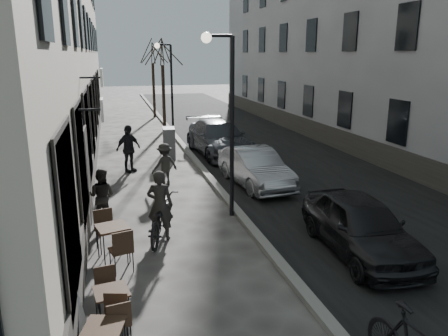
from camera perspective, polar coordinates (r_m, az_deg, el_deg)
name	(u,v)px	position (r m, az deg, el deg)	size (l,w,h in m)	color
road	(251,143)	(23.07, 3.60, 3.31)	(7.30, 60.00, 0.00)	black
kerb	(183,145)	(22.22, -5.40, 2.99)	(0.25, 60.00, 0.12)	slate
streetlamp_near	(226,106)	(11.96, 0.26, 8.05)	(0.90, 0.28, 5.09)	black
streetlamp_far	(168,81)	(23.73, -7.28, 11.24)	(0.90, 0.28, 5.09)	black
tree_near	(162,52)	(26.67, -8.09, 14.81)	(2.40, 2.40, 5.70)	black
tree_far	(152,52)	(32.64, -9.35, 14.72)	(2.40, 2.40, 5.70)	black
bistro_set_b	(112,305)	(7.99, -14.40, -16.90)	(0.65, 1.43, 0.82)	black
bistro_set_c	(113,239)	(10.26, -14.28, -9.03)	(0.86, 1.69, 0.97)	black
sign_board	(72,320)	(7.76, -19.19, -18.20)	(0.59, 0.69, 1.07)	black
utility_cabinet	(169,143)	(19.59, -7.19, 3.23)	(0.51, 0.92, 1.38)	#5B5B5D
bicycle	(161,218)	(11.12, -8.29, -6.52)	(0.73, 2.09, 1.10)	black
cyclist_rider	(160,205)	(11.00, -8.35, -4.83)	(0.65, 0.43, 1.79)	black
pedestrian_near	(102,196)	(12.45, -15.67, -3.54)	(0.75, 0.58, 1.54)	black
pedestrian_mid	(165,165)	(15.53, -7.76, 0.45)	(0.98, 0.56, 1.52)	#262421
pedestrian_far	(128,149)	(17.53, -12.37, 2.48)	(1.10, 0.46, 1.88)	black
car_near	(361,225)	(10.70, 17.41, -7.17)	(1.62, 4.01, 1.37)	black
car_mid	(255,167)	(15.41, 4.07, 0.07)	(1.41, 4.03, 1.33)	#9C9EA4
car_far	(219,138)	(20.21, -0.67, 3.92)	(2.15, 5.28, 1.53)	#363940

